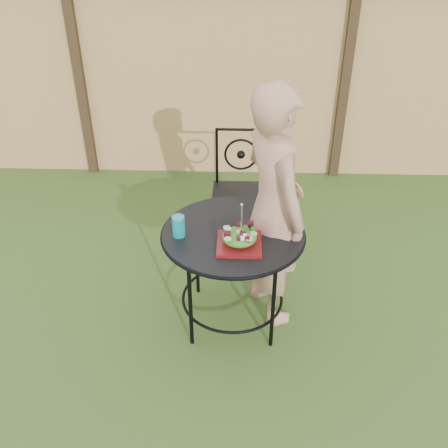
% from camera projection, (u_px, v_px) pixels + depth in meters
% --- Properties ---
extents(ground, '(60.00, 60.00, 0.00)m').
position_uv_depth(ground, '(197.00, 308.00, 3.62)').
color(ground, '#254014').
rests_on(ground, ground).
extents(fence, '(8.00, 0.12, 1.90)m').
position_uv_depth(fence, '(212.00, 85.00, 4.95)').
color(fence, '#E6B171').
rests_on(fence, ground).
extents(patio_table, '(0.92, 0.92, 0.72)m').
position_uv_depth(patio_table, '(233.00, 250.00, 3.23)').
color(patio_table, black).
rests_on(patio_table, ground).
extents(patio_chair, '(0.46, 0.46, 0.95)m').
position_uv_depth(patio_chair, '(240.00, 187.00, 4.11)').
color(patio_chair, black).
rests_on(patio_chair, ground).
extents(diner, '(0.61, 0.72, 1.66)m').
position_uv_depth(diner, '(273.00, 209.00, 3.19)').
color(diner, tan).
rests_on(diner, ground).
extents(salad_plate, '(0.27, 0.27, 0.02)m').
position_uv_depth(salad_plate, '(239.00, 244.00, 3.02)').
color(salad_plate, '#490A0F').
rests_on(salad_plate, patio_table).
extents(salad, '(0.21, 0.21, 0.08)m').
position_uv_depth(salad, '(239.00, 237.00, 3.00)').
color(salad, '#235614').
rests_on(salad, salad_plate).
extents(fork, '(0.01, 0.01, 0.18)m').
position_uv_depth(fork, '(241.00, 219.00, 2.92)').
color(fork, silver).
rests_on(fork, salad).
extents(drinking_glass, '(0.08, 0.08, 0.14)m').
position_uv_depth(drinking_glass, '(179.00, 226.00, 3.08)').
color(drinking_glass, '#0D969E').
rests_on(drinking_glass, patio_table).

